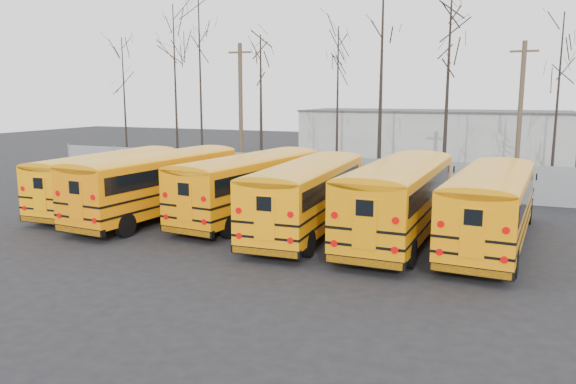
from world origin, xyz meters
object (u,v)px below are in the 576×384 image
at_px(bus_a, 111,176).
at_px(bus_e, 400,193).
at_px(utility_pole_left, 241,110).
at_px(bus_b, 160,179).
at_px(bus_c, 252,181).
at_px(bus_f, 491,201).
at_px(utility_pole_right, 520,116).
at_px(bus_d, 309,190).

xyz_separation_m(bus_a, bus_e, (13.87, -0.24, 0.16)).
relative_size(bus_a, utility_pole_left, 1.15).
bearing_deg(bus_b, bus_c, 24.43).
distance_m(bus_f, utility_pole_left, 20.45).
bearing_deg(utility_pole_left, bus_f, -41.17).
bearing_deg(utility_pole_right, utility_pole_left, -175.07).
xyz_separation_m(bus_b, bus_f, (13.88, 0.49, -0.05)).
relative_size(bus_a, bus_b, 0.92).
relative_size(bus_a, utility_pole_right, 1.20).
xyz_separation_m(bus_c, bus_e, (6.78, -1.02, 0.09)).
relative_size(bus_e, utility_pole_left, 1.26).
height_order(bus_d, bus_e, bus_e).
distance_m(bus_b, bus_c, 4.09).
xyz_separation_m(utility_pole_left, utility_pole_right, (16.96, 0.88, -0.19)).
bearing_deg(bus_c, bus_f, 0.99).
bearing_deg(bus_d, bus_a, 173.98).
distance_m(bus_e, utility_pole_right, 13.82).
relative_size(bus_b, bus_e, 0.98).
distance_m(bus_a, bus_d, 10.30).
bearing_deg(utility_pole_left, bus_e, -47.73).
xyz_separation_m(bus_f, utility_pole_right, (0.63, 12.88, 2.58)).
bearing_deg(bus_f, bus_d, -172.84).
relative_size(bus_e, utility_pole_right, 1.32).
bearing_deg(bus_b, bus_f, 7.04).
height_order(bus_e, bus_f, bus_e).
bearing_deg(bus_a, utility_pole_right, 34.59).
distance_m(bus_e, utility_pole_left, 18.06).
bearing_deg(bus_f, utility_pole_right, 90.30).
distance_m(bus_c, bus_f, 10.06).
xyz_separation_m(bus_b, utility_pole_left, (-2.44, 12.49, 2.73)).
relative_size(bus_d, bus_f, 1.00).
xyz_separation_m(bus_c, bus_d, (3.20, -1.35, -0.00)).
bearing_deg(bus_f, bus_a, -177.19).
relative_size(bus_a, bus_c, 0.94).
xyz_separation_m(bus_b, bus_c, (3.86, 1.36, -0.04)).
distance_m(bus_d, utility_pole_left, 15.93).
bearing_deg(bus_a, bus_b, -11.50).
bearing_deg(bus_c, bus_d, -16.94).
bearing_deg(utility_pole_right, bus_d, -117.21).
relative_size(bus_f, utility_pole_left, 1.21).
relative_size(bus_c, bus_f, 1.01).
bearing_deg(utility_pole_right, bus_f, -90.87).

